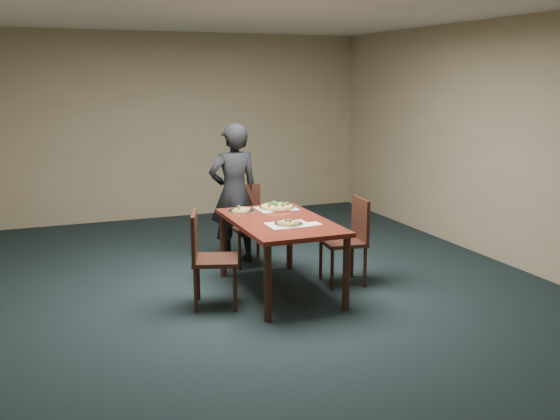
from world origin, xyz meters
name	(u,v)px	position (x,y,z in m)	size (l,w,h in m)	color
ground	(267,297)	(0.00, 0.00, 0.00)	(8.00, 8.00, 0.00)	black
room_shell	(266,121)	(0.00, 0.00, 1.74)	(8.00, 8.00, 8.00)	tan
dining_table	(280,229)	(0.19, 0.11, 0.66)	(0.90, 1.50, 0.75)	#581811
chair_far	(247,220)	(0.20, 1.22, 0.52)	(0.43, 0.43, 0.91)	black
chair_left	(207,254)	(-0.60, 0.00, 0.52)	(0.53, 0.53, 0.91)	black
chair_right	(350,235)	(0.97, 0.11, 0.52)	(0.46, 0.46, 0.91)	black
diner	(234,194)	(0.08, 1.31, 0.81)	(0.59, 0.39, 1.63)	black
placemat_main	(277,209)	(0.35, 0.63, 0.75)	(0.42, 0.32, 0.00)	white
placemat_near	(288,224)	(0.18, -0.10, 0.75)	(0.40, 0.30, 0.00)	white
pizza_pan	(277,206)	(0.35, 0.63, 0.77)	(0.37, 0.37, 0.07)	silver
slice_plate_near	(288,223)	(0.18, -0.11, 0.76)	(0.28, 0.28, 0.06)	silver
slice_plate_far	(241,210)	(-0.05, 0.65, 0.76)	(0.28, 0.28, 0.06)	silver
napkin	(313,224)	(0.42, -0.18, 0.75)	(0.14, 0.14, 0.01)	white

